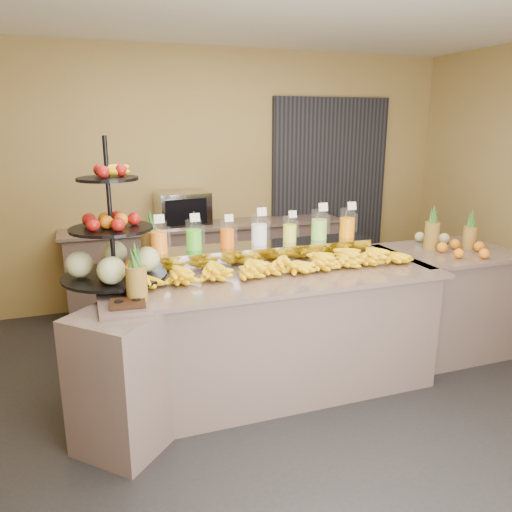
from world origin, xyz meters
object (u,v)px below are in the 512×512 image
pitcher_tray (259,254)px  banana_heap (279,262)px  condiment_caddy (128,303)px  fruit_stand (121,248)px  right_fruit_pile (456,243)px  oven_warmer (183,209)px

pitcher_tray → banana_heap: 0.30m
banana_heap → condiment_caddy: banana_heap is taller
banana_heap → fruit_stand: size_ratio=2.18×
pitcher_tray → right_fruit_pile: right_fruit_pile is taller
right_fruit_pile → oven_warmer: (-2.00, 1.90, 0.11)m
banana_heap → oven_warmer: 1.99m
banana_heap → oven_warmer: oven_warmer is taller
banana_heap → right_fruit_pile: 1.67m
fruit_stand → oven_warmer: 2.00m
oven_warmer → pitcher_tray: bearing=-85.3°
condiment_caddy → right_fruit_pile: bearing=8.4°
fruit_stand → oven_warmer: (0.80, 1.84, -0.07)m
banana_heap → fruit_stand: 1.14m
fruit_stand → condiment_caddy: 0.53m
fruit_stand → right_fruit_pile: size_ratio=2.21×
condiment_caddy → right_fruit_pile: right_fruit_pile is taller
fruit_stand → right_fruit_pile: fruit_stand is taller
fruit_stand → condiment_caddy: bearing=-96.2°
pitcher_tray → banana_heap: (0.05, -0.30, 0.00)m
banana_heap → right_fruit_pile: (1.67, 0.07, -0.00)m
condiment_caddy → oven_warmer: oven_warmer is taller
right_fruit_pile → pitcher_tray: bearing=172.4°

